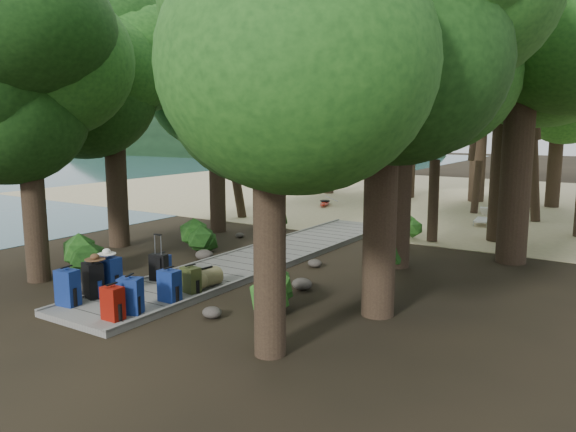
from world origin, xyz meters
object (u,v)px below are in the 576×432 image
Objects in this scene: backpack_left_d at (161,265)px; sun_lounger at (484,217)px; backpack_left_a at (68,286)px; duffel_right_khaki at (207,278)px; backpack_right_a at (113,301)px; backpack_right_c at (169,284)px; backpack_left_c at (109,273)px; backpack_right_b at (130,294)px; backpack_right_d at (191,278)px; lone_suitcase_on_sand at (378,213)px; kayak at (325,202)px; suitcase_on_boardwalk at (159,267)px; backpack_left_b at (93,278)px.

backpack_left_d is 12.26m from sun_lounger.
backpack_left_a is 1.32× the size of duffel_right_khaki.
backpack_right_c is (0.09, 1.31, 0.01)m from backpack_right_a.
backpack_left_c reaches higher than backpack_left_d.
backpack_left_d is at bearing -172.03° from duffel_right_khaki.
duffel_right_khaki is (1.40, 2.41, -0.19)m from backpack_left_a.
backpack_right_b is 13.87m from sun_lounger.
backpack_left_a reaches higher than backpack_right_c.
backpack_right_d is 0.99× the size of duffel_right_khaki.
backpack_right_d is 0.33× the size of sun_lounger.
backpack_right_d is at bearing 68.67° from backpack_right_b.
lone_suitcase_on_sand is at bearing -159.39° from sun_lounger.
backpack_right_b is at bearing -94.22° from kayak.
backpack_right_b is 2.08m from duffel_right_khaki.
backpack_left_c is 11.25m from lone_suitcase_on_sand.
sun_lounger is (7.04, -1.03, 0.13)m from kayak.
backpack_right_d is at bearing -25.49° from suitcase_on_boardwalk.
suitcase_on_boardwalk is (-1.17, 2.25, -0.03)m from backpack_right_a.
backpack_left_d is 0.33× the size of sun_lounger.
backpack_left_b is at bearing 85.83° from backpack_left_a.
backpack_left_a is 2.20m from suitcase_on_boardwalk.
backpack_right_a reaches higher than backpack_right_d.
backpack_left_b is 1.13× the size of lone_suitcase_on_sand.
sun_lounger is (4.33, 13.88, -0.20)m from backpack_left_a.
backpack_left_b reaches higher than backpack_right_c.
backpack_right_a is at bearing -9.52° from backpack_left_a.
backpack_left_a is 1.30× the size of suitcase_on_boardwalk.
backpack_right_c reaches higher than suitcase_on_boardwalk.
backpack_left_b is 0.41m from backpack_left_c.
backpack_left_c is at bearing 133.13° from backpack_right_b.
backpack_right_a is 2.54m from suitcase_on_boardwalk.
duffel_right_khaki is (1.43, 1.39, -0.21)m from backpack_left_c.
backpack_right_a is at bearing -94.87° from backpack_right_c.
kayak is at bearing 115.05° from duffel_right_khaki.
backpack_left_a is 1.13× the size of backpack_right_c.
backpack_right_a is 0.21× the size of kayak.
kayak is (-4.09, 12.99, -0.24)m from backpack_right_d.
backpack_left_b is (-0.03, 0.60, 0.00)m from backpack_left_a.
backpack_right_a is (1.38, -1.08, -0.08)m from backpack_left_c.
suitcase_on_boardwalk is (-1.22, -0.22, 0.10)m from duffel_right_khaki.
backpack_left_c is at bearing -114.65° from sun_lounger.
suitcase_on_boardwalk is (0.12, -0.19, 0.01)m from backpack_left_d.
backpack_right_b is at bearing 6.83° from backpack_left_a.
backpack_left_d is 0.19× the size of kayak.
backpack_right_c is 1.00× the size of lone_suitcase_on_sand.
backpack_right_b reaches higher than sun_lounger.
suitcase_on_boardwalk reaches higher than sun_lounger.
backpack_right_b is 1.24× the size of suitcase_on_boardwalk.
backpack_left_c is (0.00, 0.41, 0.02)m from backpack_left_b.
backpack_left_d is at bearing -81.43° from lone_suitcase_on_sand.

